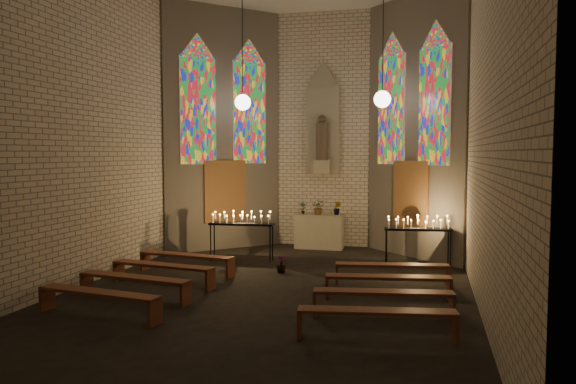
% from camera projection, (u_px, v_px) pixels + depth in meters
% --- Properties ---
extents(floor, '(12.00, 12.00, 0.00)m').
position_uv_depth(floor, '(268.00, 293.00, 11.28)').
color(floor, black).
rests_on(floor, ground).
extents(room, '(8.22, 12.43, 7.00)m').
position_uv_depth(room, '(305.00, 117.00, 14.28)').
color(room, beige).
rests_on(room, ground).
extents(altar, '(1.40, 0.60, 1.00)m').
position_uv_depth(altar, '(319.00, 231.00, 16.52)').
color(altar, '#BAB598').
rests_on(altar, ground).
extents(flower_vase_left, '(0.21, 0.17, 0.35)m').
position_uv_depth(flower_vase_left, '(303.00, 208.00, 16.63)').
color(flower_vase_left, '#4C723F').
rests_on(flower_vase_left, altar).
extents(flower_vase_center, '(0.40, 0.35, 0.43)m').
position_uv_depth(flower_vase_center, '(319.00, 207.00, 16.49)').
color(flower_vase_center, '#4C723F').
rests_on(flower_vase_center, altar).
extents(flower_vase_right, '(0.26, 0.22, 0.41)m').
position_uv_depth(flower_vase_right, '(337.00, 208.00, 16.40)').
color(flower_vase_right, '#4C723F').
rests_on(flower_vase_right, altar).
extents(aisle_flower_pot, '(0.29, 0.29, 0.41)m').
position_uv_depth(aisle_flower_pot, '(281.00, 264.00, 13.16)').
color(aisle_flower_pot, '#4C723F').
rests_on(aisle_flower_pot, ground).
extents(votive_stand_left, '(1.71, 0.52, 1.24)m').
position_uv_depth(votive_stand_left, '(242.00, 220.00, 14.57)').
color(votive_stand_left, black).
rests_on(votive_stand_left, ground).
extents(votive_stand_right, '(1.67, 0.60, 1.20)m').
position_uv_depth(votive_stand_right, '(418.00, 226.00, 13.80)').
color(votive_stand_right, black).
rests_on(votive_stand_right, ground).
extents(pew_left_0, '(2.41, 0.70, 0.46)m').
position_uv_depth(pew_left_0, '(186.00, 258.00, 13.07)').
color(pew_left_0, '#5D2C1A').
rests_on(pew_left_0, ground).
extents(pew_right_0, '(2.41, 0.70, 0.46)m').
position_uv_depth(pew_right_0, '(392.00, 268.00, 11.93)').
color(pew_right_0, '#5D2C1A').
rests_on(pew_right_0, ground).
extents(pew_left_1, '(2.41, 0.70, 0.46)m').
position_uv_depth(pew_left_1, '(163.00, 268.00, 11.90)').
color(pew_left_1, '#5D2C1A').
rests_on(pew_left_1, ground).
extents(pew_right_1, '(2.41, 0.70, 0.46)m').
position_uv_depth(pew_right_1, '(388.00, 280.00, 10.76)').
color(pew_right_1, '#5D2C1A').
rests_on(pew_right_1, ground).
extents(pew_left_2, '(2.41, 0.70, 0.46)m').
position_uv_depth(pew_left_2, '(134.00, 280.00, 10.74)').
color(pew_left_2, '#5D2C1A').
rests_on(pew_left_2, ground).
extents(pew_right_2, '(2.41, 0.70, 0.46)m').
position_uv_depth(pew_right_2, '(383.00, 296.00, 9.60)').
color(pew_right_2, '#5D2C1A').
rests_on(pew_right_2, ground).
extents(pew_left_3, '(2.41, 0.70, 0.46)m').
position_uv_depth(pew_left_3, '(98.00, 296.00, 9.58)').
color(pew_left_3, '#5D2C1A').
rests_on(pew_left_3, ground).
extents(pew_right_3, '(2.41, 0.70, 0.46)m').
position_uv_depth(pew_right_3, '(377.00, 315.00, 8.44)').
color(pew_right_3, '#5D2C1A').
rests_on(pew_right_3, ground).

